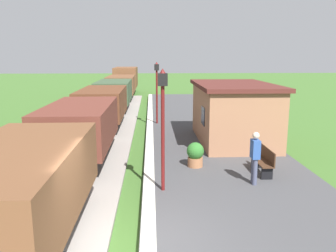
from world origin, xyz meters
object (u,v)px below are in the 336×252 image
(bench_near_hut, at_px, (264,160))
(person_waiting, at_px, (255,156))
(station_hut, at_px, (233,112))
(bench_down_platform, at_px, (217,117))
(potted_planter, at_px, (195,154))
(lamp_post_near, at_px, (163,108))
(lamp_post_far, at_px, (157,81))
(freight_train, at_px, (110,97))

(bench_near_hut, xyz_separation_m, person_waiting, (-0.63, -0.98, 0.46))
(station_hut, relative_size, bench_down_platform, 3.87)
(bench_down_platform, bearing_deg, person_waiting, -93.75)
(potted_planter, height_order, lamp_post_near, lamp_post_near)
(bench_near_hut, relative_size, bench_down_platform, 1.00)
(lamp_post_far, bearing_deg, bench_near_hut, -69.14)
(freight_train, height_order, station_hut, station_hut)
(person_waiting, bearing_deg, freight_train, -66.65)
(potted_planter, bearing_deg, person_waiting, -48.43)
(person_waiting, relative_size, potted_planter, 1.87)
(person_waiting, bearing_deg, lamp_post_near, 7.00)
(freight_train, height_order, lamp_post_near, lamp_post_near)
(station_hut, distance_m, bench_near_hut, 4.84)
(freight_train, xyz_separation_m, person_waiting, (6.17, -14.10, -0.27))
(bench_near_hut, xyz_separation_m, lamp_post_far, (-3.57, 9.36, 2.08))
(lamp_post_near, bearing_deg, bench_near_hut, 20.80)
(station_hut, height_order, lamp_post_near, lamp_post_near)
(freight_train, height_order, lamp_post_far, lamp_post_far)
(lamp_post_far, bearing_deg, bench_down_platform, -11.96)
(bench_near_hut, height_order, lamp_post_far, lamp_post_far)
(bench_near_hut, relative_size, lamp_post_near, 0.41)
(bench_down_platform, bearing_deg, freight_train, 146.40)
(bench_down_platform, distance_m, person_waiting, 9.62)
(bench_down_platform, bearing_deg, bench_near_hut, -90.00)
(station_hut, bearing_deg, lamp_post_far, 127.76)
(bench_down_platform, height_order, lamp_post_far, lamp_post_far)
(bench_down_platform, relative_size, lamp_post_near, 0.41)
(potted_planter, bearing_deg, bench_near_hut, -21.30)
(freight_train, bearing_deg, bench_near_hut, -62.61)
(station_hut, relative_size, potted_planter, 6.33)
(bench_down_platform, height_order, potted_planter, potted_planter)
(station_hut, relative_size, person_waiting, 3.39)
(freight_train, bearing_deg, lamp_post_near, -77.42)
(person_waiting, xyz_separation_m, potted_planter, (-1.66, 1.87, -0.46))
(freight_train, height_order, person_waiting, freight_train)
(bench_near_hut, distance_m, lamp_post_near, 4.35)
(bench_down_platform, relative_size, potted_planter, 1.64)
(freight_train, xyz_separation_m, station_hut, (6.80, -8.37, 0.20))
(freight_train, xyz_separation_m, lamp_post_near, (3.23, -14.48, 1.35))
(freight_train, bearing_deg, person_waiting, -66.37)
(freight_train, xyz_separation_m, bench_near_hut, (6.80, -13.12, -0.73))
(bench_down_platform, distance_m, lamp_post_near, 10.78)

